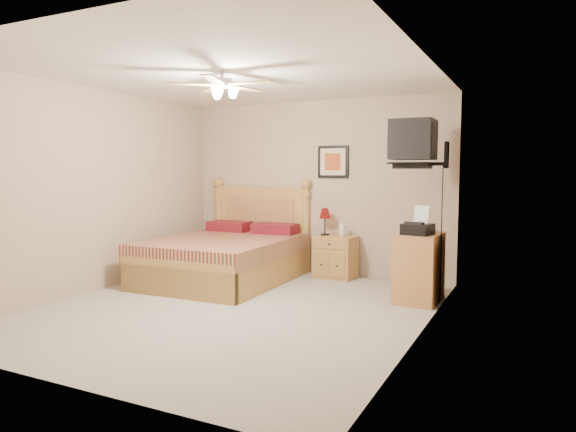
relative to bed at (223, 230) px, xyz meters
name	(u,v)px	position (x,y,z in m)	size (l,w,h in m)	color
floor	(235,308)	(0.88, -1.12, -0.70)	(4.50, 4.50, 0.00)	#9B968C
ceiling	(233,74)	(0.88, -1.12, 1.80)	(4.00, 4.50, 0.04)	white
wall_back	(316,187)	(0.88, 1.13, 0.55)	(4.00, 0.04, 2.50)	tan
wall_front	(56,206)	(0.88, -3.37, 0.55)	(4.00, 0.04, 2.50)	tan
wall_left	(97,190)	(-1.12, -1.12, 0.55)	(0.04, 4.50, 2.50)	tan
wall_right	(423,198)	(2.88, -1.12, 0.55)	(0.04, 4.50, 2.50)	tan
bed	(223,230)	(0.00, 0.00, 0.00)	(1.64, 2.15, 1.39)	#AE823C
nightstand	(336,257)	(1.28, 0.88, -0.40)	(0.54, 0.40, 0.58)	#AD6F3E
table_lamp	(325,222)	(1.11, 0.91, 0.08)	(0.21, 0.21, 0.38)	#5B0808
lotion_bottle	(342,228)	(1.37, 0.90, 0.00)	(0.09, 0.09, 0.22)	silver
framed_picture	(333,162)	(1.15, 1.11, 0.92)	(0.46, 0.04, 0.46)	black
dresser	(419,267)	(2.61, 0.06, -0.30)	(0.46, 0.66, 0.78)	#AC743A
fax_machine	(418,220)	(2.61, -0.06, 0.25)	(0.30, 0.32, 0.32)	black
magazine_lower	(417,230)	(2.53, 0.26, 0.10)	(0.19, 0.26, 0.02)	#B4A693
magazine_upper	(418,228)	(2.55, 0.26, 0.12)	(0.20, 0.27, 0.02)	gray
wall_tv	(426,143)	(2.63, 0.22, 1.11)	(0.56, 0.46, 0.58)	black
ceiling_fan	(222,85)	(0.88, -1.32, 1.66)	(1.14, 1.14, 0.28)	silver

